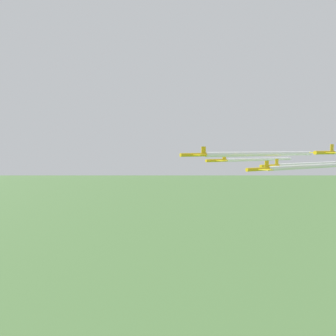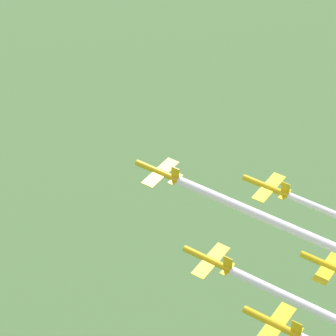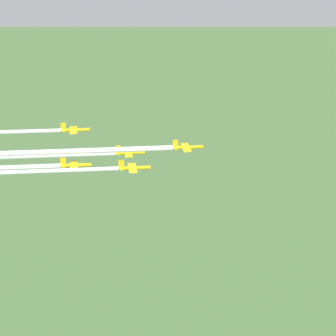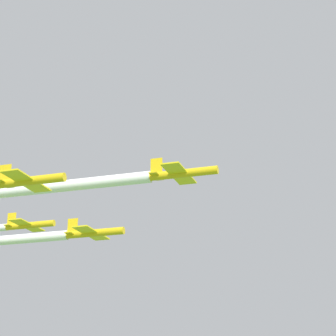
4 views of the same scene
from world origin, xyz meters
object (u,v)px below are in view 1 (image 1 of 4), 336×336
object	(u,v)px
jet_0	(194,155)
jet_2	(217,160)
jet_3	(325,152)
jet_4	(270,166)
jet_1	(259,169)

from	to	relation	value
jet_0	jet_2	world-z (taller)	jet_0
jet_3	jet_4	world-z (taller)	jet_3
jet_0	jet_4	distance (m)	28.73
jet_0	jet_4	bearing A→B (deg)	-90.00
jet_1	jet_3	xyz separation A→B (m)	(-16.52, -0.21, 4.27)
jet_0	jet_4	world-z (taller)	jet_0
jet_0	jet_1	distance (m)	16.93
jet_4	jet_3	bearing A→B (deg)	180.00
jet_1	jet_2	distance (m)	16.83
jet_0	jet_3	xyz separation A→B (m)	(-33.04, -0.41, 0.59)
jet_1	jet_3	size ratio (longest dim) A/B	1.00
jet_0	jet_3	bearing A→B (deg)	-120.47
jet_1	jet_3	distance (m)	17.07
jet_0	jet_2	xyz separation A→B (m)	(-7.85, -14.54, -2.10)
jet_1	jet_2	bearing A→B (deg)	-0.00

